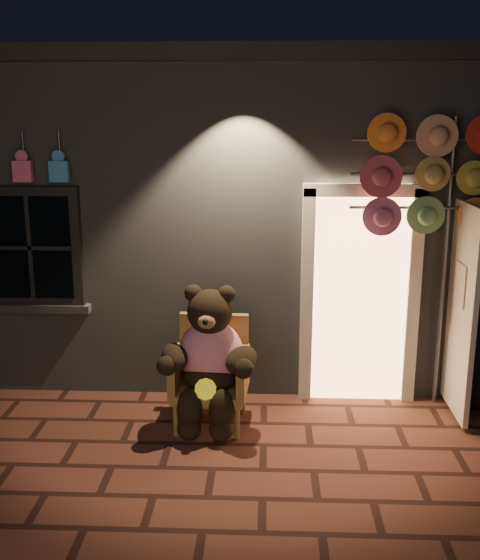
{
  "coord_description": "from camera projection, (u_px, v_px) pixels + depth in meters",
  "views": [
    {
      "loc": [
        0.43,
        -4.81,
        2.83
      ],
      "look_at": [
        0.19,
        1.0,
        1.35
      ],
      "focal_mm": 42.0,
      "sensor_mm": 36.0,
      "label": 1
    }
  ],
  "objects": [
    {
      "name": "hat_rack",
      "position": [
        447.0,
        175.0,
        5.96
      ],
      "size": [
        1.72,
        0.22,
        2.83
      ],
      "color": "#59595E",
      "rests_on": "ground"
    },
    {
      "name": "wicker_armchair",
      "position": [
        211.0,
        371.0,
        6.11
      ],
      "size": [
        0.72,
        0.66,
        1.0
      ],
      "rotation": [
        0.0,
        0.0,
        -0.06
      ],
      "color": "olive",
      "rests_on": "ground"
    },
    {
      "name": "ground",
      "position": [
        212.0,
        469.0,
        5.37
      ],
      "size": [
        60.0,
        60.0,
        0.0
      ],
      "primitive_type": "plane",
      "color": "#552920",
      "rests_on": "ground"
    },
    {
      "name": "shop_building",
      "position": [
        236.0,
        198.0,
        8.81
      ],
      "size": [
        7.3,
        5.95,
        3.51
      ],
      "color": "slate",
      "rests_on": "ground"
    },
    {
      "name": "teddy_bear",
      "position": [
        209.0,
        358.0,
        5.94
      ],
      "size": [
        0.96,
        0.77,
        1.33
      ],
      "rotation": [
        0.0,
        0.0,
        -0.06
      ],
      "color": "#CE1644",
      "rests_on": "ground"
    }
  ]
}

